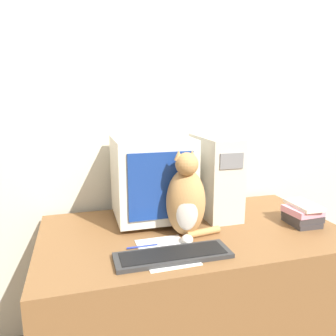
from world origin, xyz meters
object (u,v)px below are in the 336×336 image
Objects in this scene: computer_tower at (215,176)px; keyboard at (173,255)px; book_stack at (303,214)px; pen at (142,247)px; crt_monitor at (152,178)px; cat at (186,200)px.

keyboard is (-0.37, -0.44, -0.21)m from computer_tower.
book_stack reaches higher than pen.
computer_tower is 0.49m from book_stack.
crt_monitor is 1.01× the size of computer_tower.
cat reaches higher than book_stack.
pen is at bearing -110.87° from crt_monitor.
book_stack is (0.37, -0.28, -0.16)m from computer_tower.
cat is at bearing 176.83° from book_stack.
pen is at bearing -177.35° from book_stack.
crt_monitor is at bearing 179.26° from computer_tower.
pen is (-0.23, -0.07, -0.17)m from cat.
keyboard reaches higher than pen.
cat is (-0.25, -0.24, -0.04)m from computer_tower.
computer_tower is 1.05× the size of cat.
book_stack reaches higher than keyboard.
keyboard is at bearing -49.79° from pen.
crt_monitor is 2.23× the size of book_stack.
pen is (-0.12, -0.32, -0.22)m from crt_monitor.
keyboard is at bearing -108.12° from cat.
crt_monitor reaches higher than cat.
computer_tower reaches higher than book_stack.
computer_tower is 0.61m from pen.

